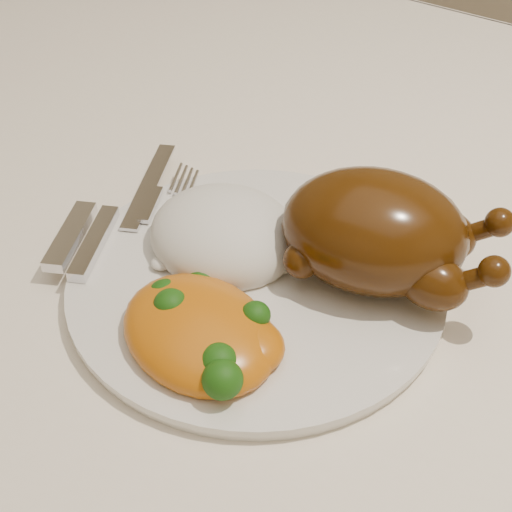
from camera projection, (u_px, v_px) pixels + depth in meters
The scene contains 7 objects.
dining_table at pixel (461, 370), 0.63m from camera, with size 1.60×0.90×0.76m.
tablecloth at pixel (477, 311), 0.59m from camera, with size 1.73×1.03×0.18m.
dinner_plate at pixel (256, 281), 0.56m from camera, with size 0.29×0.29×0.01m, color silver.
roast_chicken at pixel (379, 232), 0.53m from camera, with size 0.19×0.15×0.09m.
rice_mound at pixel (225, 236), 0.57m from camera, with size 0.13×0.12×0.07m.
mac_and_cheese at pixel (205, 333), 0.50m from camera, with size 0.14×0.12×0.05m.
cutlery at pixel (107, 222), 0.60m from camera, with size 0.09×0.20×0.01m.
Camera 1 is at (0.10, -0.44, 1.15)m, focal length 50.00 mm.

